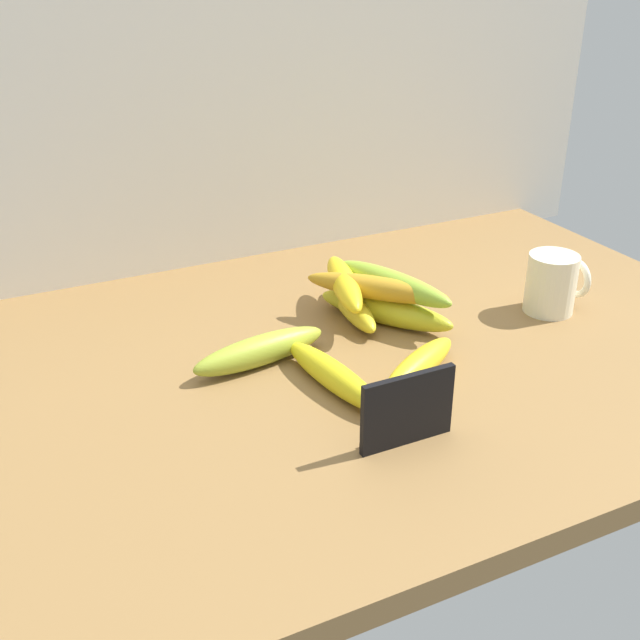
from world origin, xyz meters
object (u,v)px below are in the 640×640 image
banana_1 (420,364)px  banana_5 (376,288)px  coffee_mug (553,283)px  banana_4 (385,310)px  banana_7 (344,283)px  banana_6 (393,283)px  banana_0 (260,351)px  banana_2 (334,376)px  banana_3 (351,305)px  chalkboard_sign (407,412)px

banana_1 → banana_5: 15.58cm
coffee_mug → banana_4: 24.63cm
banana_7 → banana_6: bearing=-34.8°
banana_0 → banana_2: size_ratio=0.99×
banana_0 → banana_3: (16.89, 7.10, -0.23)cm
banana_5 → banana_6: 2.66cm
banana_2 → banana_4: bearing=40.8°
banana_3 → banana_6: size_ratio=0.84×
chalkboard_sign → coffee_mug: (36.04, 18.87, 0.47)cm
banana_3 → banana_6: banana_6 is taller
chalkboard_sign → banana_1: chalkboard_sign is taller
chalkboard_sign → banana_1: 14.39cm
banana_3 → coffee_mug: bearing=-22.1°
banana_6 → banana_1: bearing=-108.1°
coffee_mug → chalkboard_sign: bearing=-152.4°
banana_2 → banana_4: 19.09cm
chalkboard_sign → banana_5: size_ratio=0.54×
coffee_mug → banana_2: 38.43cm
coffee_mug → banana_0: 43.91cm
banana_0 → banana_3: 18.33cm
banana_2 → banana_3: same height
banana_1 → banana_6: 16.34cm
banana_5 → banana_7: (-2.90, 4.00, -0.31)cm
banana_3 → banana_7: size_ratio=0.92×
coffee_mug → banana_2: (-37.95, -5.49, -2.59)cm
banana_0 → banana_7: 17.80cm
banana_3 → banana_4: bearing=-50.0°
chalkboard_sign → banana_6: size_ratio=0.55×
banana_3 → banana_6: bearing=-38.3°
banana_4 → banana_2: bearing=-139.2°
banana_3 → banana_7: (-1.05, 0.30, 3.52)cm
chalkboard_sign → banana_7: 31.21cm
banana_1 → banana_0: bearing=145.0°
banana_6 → coffee_mug: bearing=-18.2°
banana_0 → banana_1: size_ratio=1.21×
chalkboard_sign → banana_0: bearing=108.6°
banana_0 → banana_6: 22.01cm
banana_3 → banana_7: bearing=164.1°
coffee_mug → banana_6: size_ratio=0.43×
banana_1 → banana_6: banana_6 is taller
banana_2 → banana_5: (13.01, 12.69, 3.83)cm
banana_5 → banana_6: bearing=3.1°
chalkboard_sign → banana_5: 28.39cm
banana_6 → banana_7: 6.77cm
banana_3 → banana_5: (1.85, -3.70, 3.83)cm
banana_0 → banana_2: banana_0 is taller
banana_0 → banana_1: bearing=-35.0°
banana_7 → banana_3: bearing=-15.9°
banana_2 → banana_1: bearing=-11.7°
coffee_mug → banana_5: coffee_mug is taller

